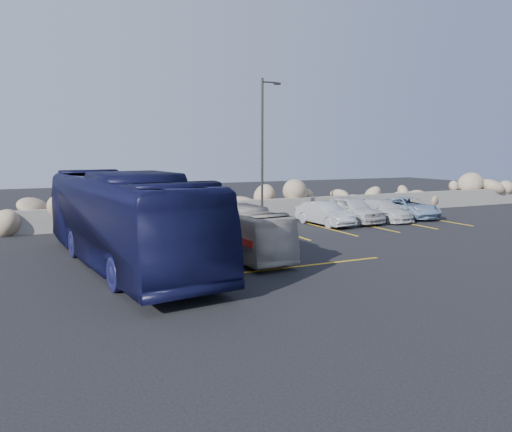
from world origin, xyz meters
name	(u,v)px	position (x,y,z in m)	size (l,w,h in m)	color
ground	(314,266)	(0.00, 0.00, 0.00)	(90.00, 90.00, 0.00)	black
seawall	(204,213)	(0.00, 12.00, 0.60)	(60.00, 0.40, 1.20)	gray
riprap_pile	(197,199)	(0.00, 13.20, 1.30)	(54.00, 2.80, 2.60)	#9B8265
parking_lines	(335,234)	(4.64, 5.57, 0.01)	(18.16, 9.36, 0.01)	gold
lamppost	(263,148)	(2.56, 9.50, 4.30)	(1.14, 0.18, 8.00)	#302E2A
vintage_bus	(231,229)	(-1.90, 3.25, 1.02)	(1.71, 7.31, 2.04)	#B9B5A7
tour_coach	(124,219)	(-6.15, 3.07, 1.72)	(2.88, 12.32, 3.43)	#101136
car_a	(351,209)	(7.80, 8.61, 0.76)	(1.79, 4.45, 1.52)	silver
car_b	(325,214)	(5.82, 8.29, 0.65)	(1.38, 3.97, 1.31)	#B7B8BD
car_c	(382,210)	(9.97, 8.44, 0.62)	(1.73, 4.25, 1.23)	silver
car_d	(408,207)	(12.28, 8.80, 0.63)	(2.10, 4.56, 1.27)	#86A1BF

